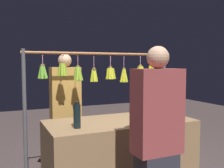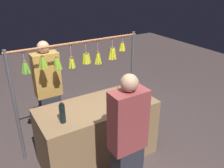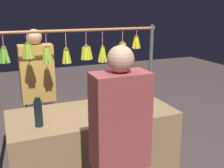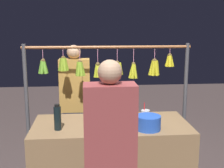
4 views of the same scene
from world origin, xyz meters
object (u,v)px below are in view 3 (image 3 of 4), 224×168
at_px(drink_cup, 125,100).
at_px(customer_person, 120,161).
at_px(blue_bucket, 133,107).
at_px(water_bottle, 38,113).
at_px(vendor_person, 39,98).

relative_size(drink_cup, customer_person, 0.13).
height_order(blue_bucket, customer_person, customer_person).
relative_size(water_bottle, vendor_person, 0.16).
distance_m(blue_bucket, vendor_person, 1.26).
bearing_deg(drink_cup, water_bottle, 10.38).
bearing_deg(vendor_person, customer_person, 101.14).
xyz_separation_m(water_bottle, drink_cup, (-0.88, -0.16, -0.06)).
bearing_deg(blue_bucket, water_bottle, -4.20).
distance_m(water_bottle, drink_cup, 0.89).
bearing_deg(blue_bucket, customer_person, 55.83).
relative_size(drink_cup, vendor_person, 0.13).
bearing_deg(customer_person, water_bottle, -56.39).
relative_size(water_bottle, customer_person, 0.16).
height_order(water_bottle, blue_bucket, water_bottle).
bearing_deg(water_bottle, blue_bucket, 175.80).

